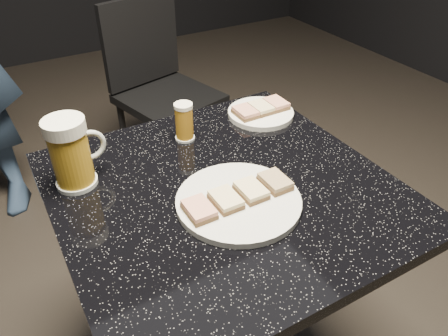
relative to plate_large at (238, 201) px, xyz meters
The scene contains 8 objects.
plate_large is the anchor object (origin of this frame).
plate_small 0.39m from the plate_large, 49.39° to the left, with size 0.18×0.18×0.01m, color white.
table 0.26m from the plate_large, 87.45° to the left, with size 0.70×0.70×0.75m.
beer_mug 0.36m from the plate_large, 138.51° to the left, with size 0.13×0.09×0.16m.
beer_tumbler 0.29m from the plate_large, 86.68° to the left, with size 0.05×0.05×0.10m.
chair 1.20m from the plate_large, 75.88° to the left, with size 0.47×0.47×0.86m.
canapes_on_plate_large 0.02m from the plate_large, ahead, with size 0.23×0.07×0.02m.
canapes_on_plate_small 0.39m from the plate_large, 49.39° to the left, with size 0.15×0.07×0.02m.
Camera 1 is at (-0.37, -0.65, 1.33)m, focal length 35.00 mm.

